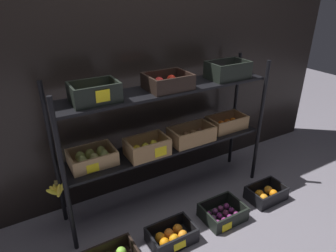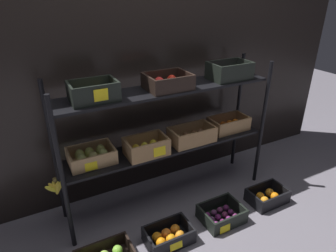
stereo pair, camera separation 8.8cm
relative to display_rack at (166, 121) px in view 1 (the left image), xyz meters
name	(u,v)px [view 1 (the left image)]	position (x,y,z in m)	size (l,w,h in m)	color
ground_plane	(168,196)	(0.02, 0.01, -0.74)	(10.00, 10.00, 0.00)	slate
storefront_wall	(146,72)	(0.02, 0.37, 0.29)	(4.10, 0.12, 2.08)	black
display_rack	(166,121)	(0.00, 0.00, 0.00)	(1.84, 0.37, 1.15)	black
crate_ground_orange	(171,236)	(-0.21, -0.45, -0.70)	(0.34, 0.23, 0.12)	black
crate_ground_plum	(222,214)	(0.26, -0.45, -0.70)	(0.33, 0.27, 0.12)	black
crate_ground_right_orange	(266,194)	(0.75, -0.45, -0.70)	(0.33, 0.22, 0.12)	black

